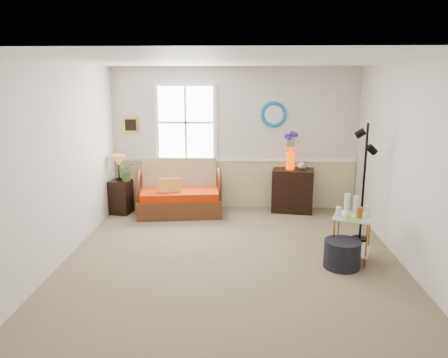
{
  "coord_description": "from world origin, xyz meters",
  "views": [
    {
      "loc": [
        0.11,
        -5.5,
        2.39
      ],
      "look_at": [
        -0.12,
        0.32,
        1.04
      ],
      "focal_mm": 35.0,
      "sensor_mm": 36.0,
      "label": 1
    }
  ],
  "objects_px": {
    "cabinet": "(293,190)",
    "ottoman": "(342,254)",
    "side_table": "(352,238)",
    "floor_lamp": "(364,183)",
    "loveseat": "(180,188)",
    "lamp_stand": "(121,197)"
  },
  "relations": [
    {
      "from": "side_table",
      "to": "ottoman",
      "type": "height_order",
      "value": "side_table"
    },
    {
      "from": "lamp_stand",
      "to": "side_table",
      "type": "height_order",
      "value": "side_table"
    },
    {
      "from": "lamp_stand",
      "to": "cabinet",
      "type": "relative_size",
      "value": 0.78
    },
    {
      "from": "cabinet",
      "to": "side_table",
      "type": "distance_m",
      "value": 2.27
    },
    {
      "from": "side_table",
      "to": "floor_lamp",
      "type": "distance_m",
      "value": 1.02
    },
    {
      "from": "loveseat",
      "to": "ottoman",
      "type": "distance_m",
      "value": 3.26
    },
    {
      "from": "lamp_stand",
      "to": "cabinet",
      "type": "xyz_separation_m",
      "value": [
        3.11,
        0.26,
        0.09
      ]
    },
    {
      "from": "side_table",
      "to": "ottoman",
      "type": "relative_size",
      "value": 1.32
    },
    {
      "from": "side_table",
      "to": "ottoman",
      "type": "bearing_deg",
      "value": -125.24
    },
    {
      "from": "loveseat",
      "to": "side_table",
      "type": "bearing_deg",
      "value": -44.28
    },
    {
      "from": "floor_lamp",
      "to": "loveseat",
      "type": "bearing_deg",
      "value": 172.0
    },
    {
      "from": "lamp_stand",
      "to": "ottoman",
      "type": "height_order",
      "value": "lamp_stand"
    },
    {
      "from": "floor_lamp",
      "to": "ottoman",
      "type": "bearing_deg",
      "value": -102.34
    },
    {
      "from": "floor_lamp",
      "to": "ottoman",
      "type": "distance_m",
      "value": 1.34
    },
    {
      "from": "loveseat",
      "to": "floor_lamp",
      "type": "relative_size",
      "value": 0.83
    },
    {
      "from": "loveseat",
      "to": "cabinet",
      "type": "xyz_separation_m",
      "value": [
        2.04,
        0.26,
        -0.09
      ]
    },
    {
      "from": "lamp_stand",
      "to": "side_table",
      "type": "bearing_deg",
      "value": -28.14
    },
    {
      "from": "cabinet",
      "to": "ottoman",
      "type": "relative_size",
      "value": 1.67
    },
    {
      "from": "loveseat",
      "to": "lamp_stand",
      "type": "distance_m",
      "value": 1.08
    },
    {
      "from": "lamp_stand",
      "to": "cabinet",
      "type": "bearing_deg",
      "value": 4.7
    },
    {
      "from": "cabinet",
      "to": "ottoman",
      "type": "bearing_deg",
      "value": -72.87
    },
    {
      "from": "loveseat",
      "to": "ottoman",
      "type": "height_order",
      "value": "loveseat"
    }
  ]
}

